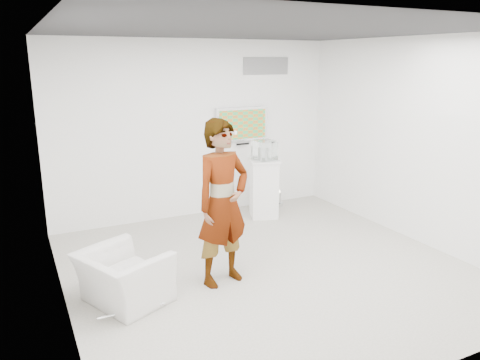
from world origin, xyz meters
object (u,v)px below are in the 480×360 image
Objects in this scene: person at (223,203)px; floor_uplight at (278,198)px; armchair at (123,277)px; tv at (242,124)px; pedestal at (264,188)px.

floor_uplight is (2.18, 2.34, -0.86)m from person.
tv is at bearing -71.24° from armchair.
tv reaches higher than pedestal.
armchair is 4.12m from floor_uplight.
pedestal is (2.87, 1.91, 0.21)m from armchair.
armchair is at bearing -137.34° from tv.
pedestal reaches higher than armchair.
armchair is (-1.22, 0.02, -0.71)m from person.
pedestal is at bearing -78.62° from tv.
pedestal reaches higher than floor_uplight.
tv is 0.50× the size of person.
person is at bearing -114.98° from armchair.
person is 6.76× the size of floor_uplight.
person is at bearing -130.46° from pedestal.
armchair is (-2.74, -2.53, -1.25)m from tv.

